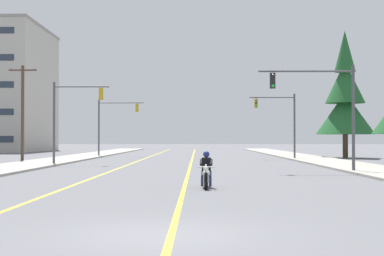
% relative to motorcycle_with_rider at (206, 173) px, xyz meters
% --- Properties ---
extents(ground_plane, '(400.00, 400.00, 0.00)m').
position_rel_motorcycle_with_rider_xyz_m(ground_plane, '(-1.12, -11.02, -0.59)').
color(ground_plane, '#5B5B60').
extents(lane_stripe_center, '(0.16, 100.00, 0.01)m').
position_rel_motorcycle_with_rider_xyz_m(lane_stripe_center, '(-0.87, 33.98, -0.58)').
color(lane_stripe_center, yellow).
rests_on(lane_stripe_center, ground).
extents(lane_stripe_left, '(0.16, 100.00, 0.01)m').
position_rel_motorcycle_with_rider_xyz_m(lane_stripe_left, '(-5.55, 33.98, -0.58)').
color(lane_stripe_left, yellow).
rests_on(lane_stripe_left, ground).
extents(sidewalk_kerb_right, '(4.40, 110.00, 0.14)m').
position_rel_motorcycle_with_rider_xyz_m(sidewalk_kerb_right, '(10.33, 28.98, -0.52)').
color(sidewalk_kerb_right, '#9E998E').
rests_on(sidewalk_kerb_right, ground).
extents(sidewalk_kerb_left, '(4.40, 110.00, 0.14)m').
position_rel_motorcycle_with_rider_xyz_m(sidewalk_kerb_left, '(-12.58, 28.98, -0.52)').
color(sidewalk_kerb_left, '#9E998E').
rests_on(sidewalk_kerb_left, ground).
extents(motorcycle_with_rider, '(0.70, 2.19, 1.46)m').
position_rel_motorcycle_with_rider_xyz_m(motorcycle_with_rider, '(0.00, 0.00, 0.00)').
color(motorcycle_with_rider, black).
rests_on(motorcycle_with_rider, ground).
extents(traffic_signal_near_right, '(5.56, 0.37, 6.20)m').
position_rel_motorcycle_with_rider_xyz_m(traffic_signal_near_right, '(7.02, 10.32, 3.55)').
color(traffic_signal_near_right, '#47474C').
rests_on(traffic_signal_near_right, ground).
extents(traffic_signal_near_left, '(4.24, 0.37, 6.20)m').
position_rel_motorcycle_with_rider_xyz_m(traffic_signal_near_left, '(-9.92, 19.97, 3.47)').
color(traffic_signal_near_left, '#47474C').
rests_on(traffic_signal_near_left, ground).
extents(traffic_signal_mid_right, '(4.36, 0.42, 6.20)m').
position_rel_motorcycle_with_rider_xyz_m(traffic_signal_mid_right, '(7.57, 31.22, 3.48)').
color(traffic_signal_mid_right, '#47474C').
rests_on(traffic_signal_mid_right, ground).
extents(traffic_signal_mid_left, '(5.01, 0.46, 6.20)m').
position_rel_motorcycle_with_rider_xyz_m(traffic_signal_mid_left, '(-9.65, 39.14, 3.52)').
color(traffic_signal_mid_left, '#47474C').
rests_on(traffic_signal_mid_left, ground).
extents(utility_pole_left_near, '(2.40, 0.26, 8.23)m').
position_rel_motorcycle_with_rider_xyz_m(utility_pole_left_near, '(-15.35, 26.05, 3.76)').
color(utility_pole_left_near, '#4C3828').
rests_on(utility_pole_left_near, ground).
extents(conifer_tree_right_verge_far, '(5.89, 5.89, 12.97)m').
position_rel_motorcycle_with_rider_xyz_m(conifer_tree_right_verge_far, '(14.63, 35.38, 5.36)').
color(conifer_tree_right_verge_far, '#4C3828').
rests_on(conifer_tree_right_verge_far, ground).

